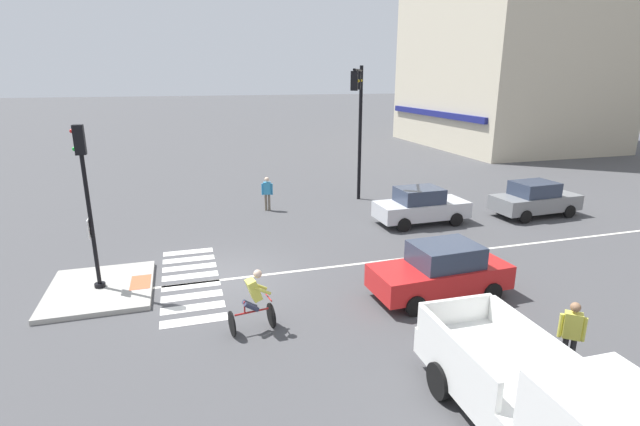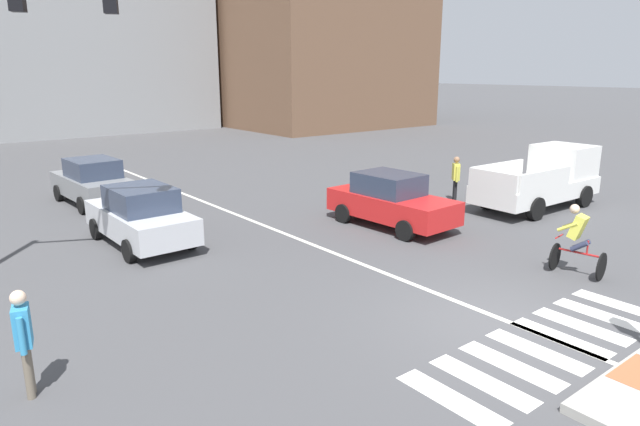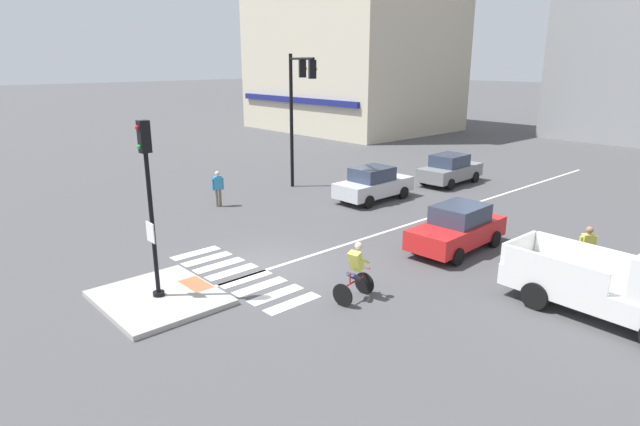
% 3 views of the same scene
% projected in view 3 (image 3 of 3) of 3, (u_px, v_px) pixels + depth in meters
% --- Properties ---
extents(ground_plane, '(300.00, 300.00, 0.00)m').
position_uv_depth(ground_plane, '(265.00, 267.00, 17.36)').
color(ground_plane, '#474749').
extents(traffic_island, '(3.51, 3.04, 0.15)m').
position_uv_depth(traffic_island, '(159.00, 298.00, 14.94)').
color(traffic_island, '#A3A099').
rests_on(traffic_island, ground).
extents(tactile_pad_front, '(1.10, 0.60, 0.01)m').
position_uv_depth(tactile_pad_front, '(196.00, 284.00, 15.67)').
color(tactile_pad_front, '#DB5B38').
rests_on(tactile_pad_front, traffic_island).
extents(signal_pole, '(0.44, 0.38, 4.92)m').
position_uv_depth(signal_pole, '(149.00, 194.00, 14.09)').
color(signal_pole, black).
rests_on(signal_pole, traffic_island).
extents(crosswalk_stripe_a, '(0.44, 1.80, 0.01)m').
position_uv_depth(crosswalk_stripe_a, '(196.00, 253.00, 18.61)').
color(crosswalk_stripe_a, silver).
rests_on(crosswalk_stripe_a, ground).
extents(crosswalk_stripe_b, '(0.44, 1.80, 0.01)m').
position_uv_depth(crosswalk_stripe_b, '(207.00, 259.00, 18.06)').
color(crosswalk_stripe_b, silver).
rests_on(crosswalk_stripe_b, ground).
extents(crosswalk_stripe_c, '(0.44, 1.80, 0.01)m').
position_uv_depth(crosswalk_stripe_c, '(219.00, 265.00, 17.51)').
color(crosswalk_stripe_c, silver).
rests_on(crosswalk_stripe_c, ground).
extents(crosswalk_stripe_d, '(0.44, 1.80, 0.01)m').
position_uv_depth(crosswalk_stripe_d, '(232.00, 272.00, 16.96)').
color(crosswalk_stripe_d, silver).
rests_on(crosswalk_stripe_d, ground).
extents(crosswalk_stripe_e, '(0.44, 1.80, 0.01)m').
position_uv_depth(crosswalk_stripe_e, '(246.00, 279.00, 16.42)').
color(crosswalk_stripe_e, silver).
rests_on(crosswalk_stripe_e, ground).
extents(crosswalk_stripe_f, '(0.44, 1.80, 0.01)m').
position_uv_depth(crosswalk_stripe_f, '(260.00, 286.00, 15.87)').
color(crosswalk_stripe_f, silver).
rests_on(crosswalk_stripe_f, ground).
extents(crosswalk_stripe_g, '(0.44, 1.80, 0.01)m').
position_uv_depth(crosswalk_stripe_g, '(276.00, 294.00, 15.32)').
color(crosswalk_stripe_g, silver).
rests_on(crosswalk_stripe_g, ground).
extents(crosswalk_stripe_h, '(0.44, 1.80, 0.01)m').
position_uv_depth(crosswalk_stripe_h, '(293.00, 303.00, 14.77)').
color(crosswalk_stripe_h, silver).
rests_on(crosswalk_stripe_h, ground).
extents(lane_centre_line, '(0.14, 28.00, 0.01)m').
position_uv_depth(lane_centre_line, '(448.00, 212.00, 23.65)').
color(lane_centre_line, silver).
rests_on(lane_centre_line, ground).
extents(traffic_light_mast, '(3.94, 2.03, 6.87)m').
position_uv_depth(traffic_light_mast, '(297.00, 99.00, 25.93)').
color(traffic_light_mast, black).
rests_on(traffic_light_mast, ground).
extents(building_corner_right, '(17.72, 14.55, 17.94)m').
position_uv_depth(building_corner_right, '(353.00, 33.00, 50.11)').
color(building_corner_right, beige).
rests_on(building_corner_right, ground).
extents(car_grey_westbound_distant, '(2.00, 4.18, 1.64)m').
position_uv_depth(car_grey_westbound_distant, '(450.00, 169.00, 28.79)').
color(car_grey_westbound_distant, slate).
rests_on(car_grey_westbound_distant, ground).
extents(car_silver_westbound_far, '(1.89, 4.12, 1.64)m').
position_uv_depth(car_silver_westbound_far, '(373.00, 184.00, 25.41)').
color(car_silver_westbound_far, silver).
rests_on(car_silver_westbound_far, ground).
extents(car_red_eastbound_mid, '(1.98, 4.17, 1.64)m').
position_uv_depth(car_red_eastbound_mid, '(458.00, 228.00, 18.74)').
color(car_red_eastbound_mid, red).
rests_on(car_red_eastbound_mid, ground).
extents(pickup_truck_white_cross_right, '(5.14, 2.15, 2.08)m').
position_uv_depth(pickup_truck_white_cross_right, '(626.00, 288.00, 13.42)').
color(pickup_truck_white_cross_right, white).
rests_on(pickup_truck_white_cross_right, ground).
extents(cyclist, '(0.81, 1.18, 1.68)m').
position_uv_depth(cyclist, '(355.00, 271.00, 14.80)').
color(cyclist, black).
rests_on(cyclist, ground).
extents(pedestrian_at_curb_left, '(0.30, 0.54, 1.67)m').
position_uv_depth(pedestrian_at_curb_left, '(218.00, 186.00, 24.28)').
color(pedestrian_at_curb_left, '#6B6051').
rests_on(pedestrian_at_curb_left, ground).
extents(pedestrian_waiting_far_side, '(0.40, 0.44, 1.67)m').
position_uv_depth(pedestrian_waiting_far_side, '(587.00, 248.00, 16.28)').
color(pedestrian_waiting_far_side, black).
rests_on(pedestrian_waiting_far_side, ground).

